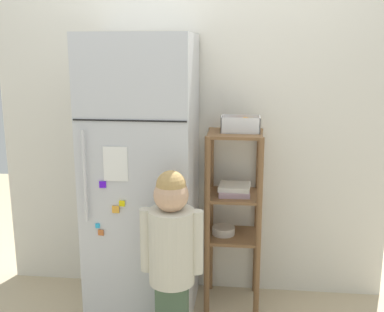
{
  "coord_description": "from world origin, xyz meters",
  "views": [
    {
      "loc": [
        0.35,
        -2.71,
        1.65
      ],
      "look_at": [
        0.04,
        0.02,
        1.01
      ],
      "focal_mm": 44.52,
      "sensor_mm": 36.0,
      "label": 1
    }
  ],
  "objects_px": {
    "child_standing": "(172,246)",
    "pantry_shelf_unit": "(233,205)",
    "refrigerator": "(143,179)",
    "fruit_bin": "(242,125)"
  },
  "relations": [
    {
      "from": "child_standing",
      "to": "pantry_shelf_unit",
      "type": "height_order",
      "value": "pantry_shelf_unit"
    },
    {
      "from": "refrigerator",
      "to": "child_standing",
      "type": "height_order",
      "value": "refrigerator"
    },
    {
      "from": "refrigerator",
      "to": "child_standing",
      "type": "xyz_separation_m",
      "value": [
        0.24,
        -0.44,
        -0.23
      ]
    },
    {
      "from": "refrigerator",
      "to": "child_standing",
      "type": "bearing_deg",
      "value": -61.19
    },
    {
      "from": "refrigerator",
      "to": "fruit_bin",
      "type": "height_order",
      "value": "refrigerator"
    },
    {
      "from": "refrigerator",
      "to": "fruit_bin",
      "type": "relative_size",
      "value": 7.29
    },
    {
      "from": "refrigerator",
      "to": "child_standing",
      "type": "relative_size",
      "value": 1.66
    },
    {
      "from": "child_standing",
      "to": "fruit_bin",
      "type": "height_order",
      "value": "fruit_bin"
    },
    {
      "from": "child_standing",
      "to": "pantry_shelf_unit",
      "type": "relative_size",
      "value": 0.91
    },
    {
      "from": "child_standing",
      "to": "pantry_shelf_unit",
      "type": "bearing_deg",
      "value": 61.98
    }
  ]
}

